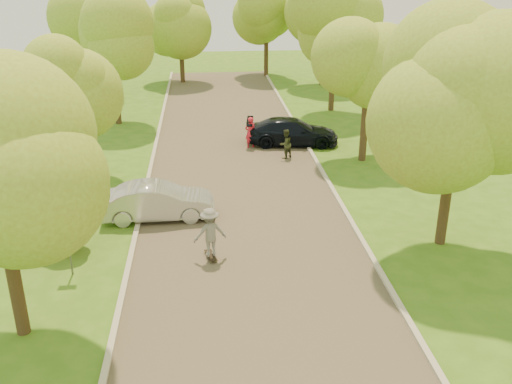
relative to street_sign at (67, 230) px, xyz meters
name	(u,v)px	position (x,y,z in m)	size (l,w,h in m)	color
ground	(266,341)	(5.80, -4.00, -1.56)	(100.00, 100.00, 0.00)	#396919
road	(243,215)	(5.80, 4.00, -1.56)	(8.00, 60.00, 0.01)	#4C4438
curb_left	(139,218)	(1.75, 4.00, -1.50)	(0.18, 60.00, 0.12)	#B2AD9E
curb_right	(344,210)	(9.85, 4.00, -1.50)	(0.18, 60.00, 0.12)	#B2AD9E
street_sign	(67,230)	(0.00, 0.00, 0.00)	(0.55, 0.06, 2.17)	#59595E
red_shrub	(63,224)	(-0.50, 1.50, -0.47)	(1.70, 1.70, 1.95)	#382619
tree_l_midb	(73,82)	(-1.01, 8.00, 3.02)	(4.30, 4.20, 6.62)	#382619
tree_l_far	(114,31)	(-0.59, 18.00, 3.90)	(4.92, 4.80, 7.79)	#382619
tree_r_mida	(468,88)	(12.82, 1.00, 3.97)	(5.13, 5.00, 7.95)	#382619
tree_r_midb	(373,61)	(12.40, 10.00, 3.32)	(4.51, 4.40, 7.01)	#382619
tree_r_far	(339,19)	(13.03, 20.00, 4.27)	(5.33, 5.20, 8.34)	#382619
tree_bg_a	(95,20)	(-2.98, 26.00, 3.75)	(5.12, 5.00, 7.72)	#382619
tree_bg_b	(328,12)	(14.02, 28.00, 3.97)	(5.12, 5.00, 7.95)	#382619
tree_bg_c	(182,18)	(3.01, 30.00, 3.46)	(4.92, 4.80, 7.33)	#382619
tree_bg_d	(269,11)	(10.02, 32.00, 3.75)	(5.12, 5.00, 7.72)	#382619
silver_sedan	(158,201)	(2.50, 4.01, -0.85)	(1.50, 4.31, 1.42)	#B5B5BA
dark_sedan	(292,132)	(9.10, 12.86, -0.85)	(2.00, 4.91, 1.43)	black
longboard	(211,256)	(4.45, 0.63, -1.47)	(0.45, 0.91, 0.10)	black
skateboarder	(210,232)	(4.45, 0.63, -0.59)	(1.11, 0.64, 1.72)	slate
person_striped	(250,132)	(6.80, 12.51, -0.73)	(0.61, 0.40, 1.67)	red
person_olive	(285,144)	(8.41, 10.63, -0.82)	(0.73, 0.57, 1.50)	#2E341F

